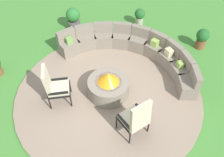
{
  "coord_description": "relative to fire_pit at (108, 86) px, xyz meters",
  "views": [
    {
      "loc": [
        2.12,
        -3.8,
        5.17
      ],
      "look_at": [
        0.0,
        0.2,
        0.45
      ],
      "focal_mm": 39.54,
      "sensor_mm": 36.0,
      "label": 1
    }
  ],
  "objects": [
    {
      "name": "lounge_chair_front_left",
      "position": [
        -1.07,
        -0.84,
        0.29
      ],
      "size": [
        0.77,
        0.78,
        1.15
      ],
      "rotation": [
        0.0,
        0.0,
        5.35
      ],
      "color": "black",
      "rests_on": "patio_circle"
    },
    {
      "name": "fire_pit",
      "position": [
        0.0,
        0.0,
        0.0
      ],
      "size": [
        1.09,
        1.09,
        0.74
      ],
      "color": "gray",
      "rests_on": "patio_circle"
    },
    {
      "name": "potted_plant_2",
      "position": [
        1.68,
        3.2,
        0.03
      ],
      "size": [
        0.41,
        0.41,
        0.69
      ],
      "color": "brown",
      "rests_on": "ground_plane"
    },
    {
      "name": "lounge_chair_front_right",
      "position": [
        1.12,
        -0.78,
        0.29
      ],
      "size": [
        0.77,
        0.78,
        1.14
      ],
      "rotation": [
        0.0,
        0.0,
        7.38
      ],
      "color": "black",
      "rests_on": "patio_circle"
    },
    {
      "name": "patio_circle",
      "position": [
        0.0,
        0.0,
        -0.32
      ],
      "size": [
        5.03,
        5.03,
        0.06
      ],
      "primitive_type": "cylinder",
      "color": "gray",
      "rests_on": "ground_plane"
    },
    {
      "name": "potted_plant_3",
      "position": [
        -0.62,
        3.51,
        -0.0
      ],
      "size": [
        0.37,
        0.37,
        0.62
      ],
      "color": "#A89E8E",
      "rests_on": "ground_plane"
    },
    {
      "name": "potted_plant_1",
      "position": [
        -2.56,
        2.16,
        0.07
      ],
      "size": [
        0.49,
        0.49,
        0.81
      ],
      "color": "#605B56",
      "rests_on": "ground_plane"
    },
    {
      "name": "ground_plane",
      "position": [
        0.0,
        0.0,
        -0.35
      ],
      "size": [
        24.0,
        24.0,
        0.0
      ],
      "primitive_type": "plane",
      "color": "#478C38"
    },
    {
      "name": "curved_stone_bench",
      "position": [
        -0.03,
        1.64,
        0.01
      ],
      "size": [
        4.39,
        1.77,
        0.77
      ],
      "color": "gray",
      "rests_on": "patio_circle"
    }
  ]
}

